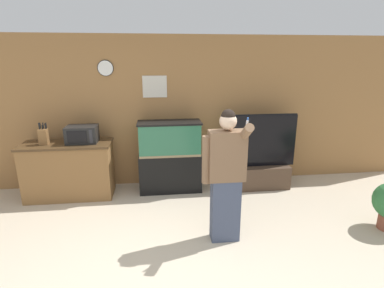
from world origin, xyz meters
TOP-DOWN VIEW (x-y plane):
  - ground_plane at (0.00, 0.00)m, footprint 18.00×18.00m
  - wall_back_paneled at (-0.00, 2.71)m, footprint 10.00×0.08m
  - counter_island at (-1.37, 2.28)m, footprint 1.40×0.61m
  - microwave at (-1.11, 2.30)m, footprint 0.47×0.35m
  - knife_block at (-1.68, 2.24)m, footprint 0.13×0.11m
  - aquarium_on_stand at (0.28, 2.33)m, footprint 1.05×0.45m
  - tv_on_stand at (1.84, 2.26)m, footprint 1.24×0.40m
  - person_standing at (0.88, 0.77)m, footprint 0.52×0.40m

SIDE VIEW (x-z plane):
  - ground_plane at x=0.00m, z-range 0.00..0.00m
  - tv_on_stand at x=1.84m, z-range -0.28..1.04m
  - counter_island at x=-1.37m, z-range 0.00..0.92m
  - aquarium_on_stand at x=0.28m, z-range 0.00..1.21m
  - person_standing at x=0.88m, z-range 0.03..1.70m
  - knife_block at x=-1.68m, z-range 0.87..1.22m
  - microwave at x=-1.11m, z-range 0.92..1.18m
  - wall_back_paneled at x=0.00m, z-range 0.00..2.60m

